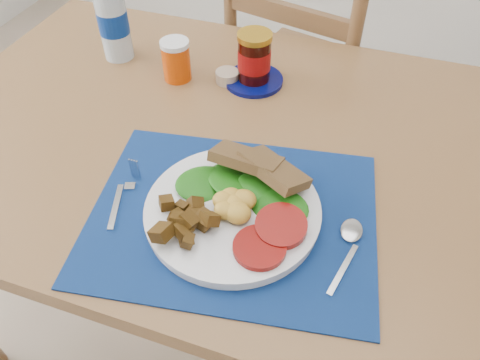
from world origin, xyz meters
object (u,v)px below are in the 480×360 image
Objects in this scene: breakfast_plate at (229,208)px; juice_glass at (176,61)px; chair_far at (304,47)px; jam_on_saucer at (254,62)px; water_bottle at (112,15)px.

breakfast_plate is 3.31× the size of juice_glass.
chair_far reaches higher than jam_on_saucer.
chair_far reaches higher than water_bottle.
juice_glass is at bearing -166.70° from jam_on_saucer.
chair_far is 4.03× the size of breakfast_plate.
juice_glass is at bearing 139.67° from breakfast_plate.
breakfast_plate is at bearing 107.18° from chair_far.
water_bottle is 2.74× the size of juice_glass.
chair_far is 13.32× the size of juice_glass.
juice_glass is (-0.21, -0.48, 0.18)m from chair_far.
juice_glass is 0.18m from jam_on_saucer.
breakfast_plate is (0.05, -0.85, 0.16)m from chair_far.
chair_far is at bearing 85.63° from jam_on_saucer.
chair_far is 0.48m from jam_on_saucer.
breakfast_plate is at bearing -42.96° from water_bottle.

